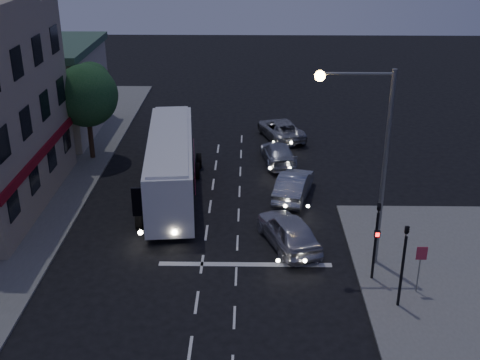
{
  "coord_description": "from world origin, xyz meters",
  "views": [
    {
      "loc": [
        2.15,
        -21.81,
        14.79
      ],
      "look_at": [
        1.68,
        6.69,
        2.2
      ],
      "focal_mm": 45.0,
      "sensor_mm": 36.0,
      "label": 1
    }
  ],
  "objects_px": {
    "car_sedan_c": "(281,129)",
    "traffic_signal_main": "(376,232)",
    "car_sedan_a": "(294,185)",
    "street_tree": "(86,93)",
    "car_suv": "(288,231)",
    "streetlight": "(371,148)",
    "car_sedan_b": "(278,153)",
    "tour_bus": "(171,164)",
    "regulatory_sign": "(420,262)",
    "traffic_signal_side": "(404,256)"
  },
  "relations": [
    {
      "from": "streetlight",
      "to": "street_tree",
      "type": "relative_size",
      "value": 1.45
    },
    {
      "from": "car_sedan_b",
      "to": "streetlight",
      "type": "bearing_deg",
      "value": 98.24
    },
    {
      "from": "car_sedan_b",
      "to": "traffic_signal_main",
      "type": "distance_m",
      "value": 14.24
    },
    {
      "from": "traffic_signal_side",
      "to": "regulatory_sign",
      "type": "bearing_deg",
      "value": 43.92
    },
    {
      "from": "traffic_signal_side",
      "to": "streetlight",
      "type": "bearing_deg",
      "value": 105.7
    },
    {
      "from": "traffic_signal_main",
      "to": "car_sedan_a",
      "type": "bearing_deg",
      "value": 108.93
    },
    {
      "from": "traffic_signal_side",
      "to": "regulatory_sign",
      "type": "relative_size",
      "value": 1.86
    },
    {
      "from": "tour_bus",
      "to": "car_suv",
      "type": "xyz_separation_m",
      "value": [
        6.34,
        -5.7,
        -1.13
      ]
    },
    {
      "from": "car_suv",
      "to": "car_sedan_a",
      "type": "height_order",
      "value": "car_suv"
    },
    {
      "from": "car_sedan_a",
      "to": "street_tree",
      "type": "height_order",
      "value": "street_tree"
    },
    {
      "from": "car_suv",
      "to": "tour_bus",
      "type": "bearing_deg",
      "value": -61.12
    },
    {
      "from": "car_sedan_a",
      "to": "street_tree",
      "type": "distance_m",
      "value": 14.61
    },
    {
      "from": "traffic_signal_side",
      "to": "streetlight",
      "type": "height_order",
      "value": "streetlight"
    },
    {
      "from": "traffic_signal_side",
      "to": "tour_bus",
      "type": "bearing_deg",
      "value": 134.64
    },
    {
      "from": "car_sedan_b",
      "to": "car_sedan_c",
      "type": "bearing_deg",
      "value": -101.31
    },
    {
      "from": "traffic_signal_main",
      "to": "street_tree",
      "type": "bearing_deg",
      "value": 137.97
    },
    {
      "from": "tour_bus",
      "to": "car_sedan_c",
      "type": "distance_m",
      "value": 11.83
    },
    {
      "from": "tour_bus",
      "to": "regulatory_sign",
      "type": "height_order",
      "value": "tour_bus"
    },
    {
      "from": "tour_bus",
      "to": "regulatory_sign",
      "type": "bearing_deg",
      "value": -45.81
    },
    {
      "from": "traffic_signal_side",
      "to": "street_tree",
      "type": "height_order",
      "value": "street_tree"
    },
    {
      "from": "car_sedan_a",
      "to": "traffic_signal_main",
      "type": "xyz_separation_m",
      "value": [
        2.91,
        -8.49,
        1.66
      ]
    },
    {
      "from": "tour_bus",
      "to": "street_tree",
      "type": "distance_m",
      "value": 8.51
    },
    {
      "from": "car_suv",
      "to": "streetlight",
      "type": "distance_m",
      "value": 6.12
    },
    {
      "from": "car_sedan_c",
      "to": "traffic_signal_main",
      "type": "distance_m",
      "value": 18.77
    },
    {
      "from": "car_sedan_b",
      "to": "car_sedan_c",
      "type": "relative_size",
      "value": 0.92
    },
    {
      "from": "traffic_signal_main",
      "to": "street_tree",
      "type": "height_order",
      "value": "street_tree"
    },
    {
      "from": "regulatory_sign",
      "to": "streetlight",
      "type": "height_order",
      "value": "streetlight"
    },
    {
      "from": "regulatory_sign",
      "to": "streetlight",
      "type": "relative_size",
      "value": 0.24
    },
    {
      "from": "car_sedan_b",
      "to": "car_suv",
      "type": "bearing_deg",
      "value": 83.32
    },
    {
      "from": "car_sedan_c",
      "to": "streetlight",
      "type": "xyz_separation_m",
      "value": [
        2.94,
        -16.99,
        5.03
      ]
    },
    {
      "from": "tour_bus",
      "to": "traffic_signal_main",
      "type": "xyz_separation_m",
      "value": [
        9.87,
        -8.72,
        0.48
      ]
    },
    {
      "from": "car_sedan_b",
      "to": "street_tree",
      "type": "bearing_deg",
      "value": -9.54
    },
    {
      "from": "traffic_signal_side",
      "to": "regulatory_sign",
      "type": "height_order",
      "value": "traffic_signal_side"
    },
    {
      "from": "streetlight",
      "to": "car_sedan_c",
      "type": "bearing_deg",
      "value": 99.82
    },
    {
      "from": "traffic_signal_main",
      "to": "street_tree",
      "type": "relative_size",
      "value": 0.66
    },
    {
      "from": "tour_bus",
      "to": "traffic_signal_side",
      "type": "distance_m",
      "value": 15.05
    },
    {
      "from": "traffic_signal_main",
      "to": "regulatory_sign",
      "type": "relative_size",
      "value": 1.86
    },
    {
      "from": "car_sedan_b",
      "to": "regulatory_sign",
      "type": "distance_m",
      "value": 15.63
    },
    {
      "from": "tour_bus",
      "to": "car_sedan_c",
      "type": "xyz_separation_m",
      "value": [
        6.67,
        9.69,
        -1.24
      ]
    },
    {
      "from": "tour_bus",
      "to": "street_tree",
      "type": "height_order",
      "value": "street_tree"
    },
    {
      "from": "tour_bus",
      "to": "traffic_signal_side",
      "type": "height_order",
      "value": "traffic_signal_side"
    },
    {
      "from": "car_sedan_c",
      "to": "car_sedan_a",
      "type": "bearing_deg",
      "value": 74.12
    },
    {
      "from": "traffic_signal_main",
      "to": "street_tree",
      "type": "distance_m",
      "value": 21.38
    },
    {
      "from": "tour_bus",
      "to": "car_suv",
      "type": "bearing_deg",
      "value": -47.69
    },
    {
      "from": "streetlight",
      "to": "street_tree",
      "type": "bearing_deg",
      "value": 140.49
    },
    {
      "from": "tour_bus",
      "to": "streetlight",
      "type": "relative_size",
      "value": 1.32
    },
    {
      "from": "traffic_signal_main",
      "to": "traffic_signal_side",
      "type": "bearing_deg",
      "value": -70.51
    },
    {
      "from": "car_sedan_b",
      "to": "traffic_signal_main",
      "type": "height_order",
      "value": "traffic_signal_main"
    },
    {
      "from": "tour_bus",
      "to": "car_sedan_b",
      "type": "height_order",
      "value": "tour_bus"
    },
    {
      "from": "traffic_signal_main",
      "to": "tour_bus",
      "type": "bearing_deg",
      "value": 138.52
    }
  ]
}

